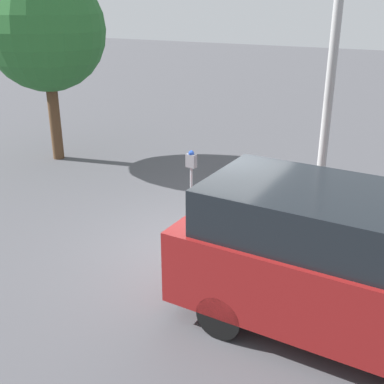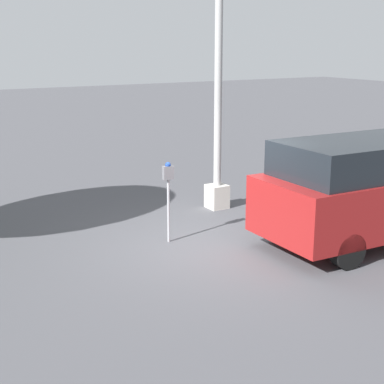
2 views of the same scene
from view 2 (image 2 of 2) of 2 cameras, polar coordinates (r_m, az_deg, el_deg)
name	(u,v)px [view 2 (image 2 of 2)]	position (r m, az deg, el deg)	size (l,w,h in m)	color
ground_plane	(214,245)	(11.32, 2.18, -5.14)	(80.00, 80.00, 0.00)	#4C4C51
parking_meter_near	(168,184)	(11.17, -2.32, 0.82)	(0.21, 0.13, 1.58)	#9E9EA3
parking_meter_far	(373,164)	(14.57, 17.19, 2.57)	(0.21, 0.13, 1.30)	#9E9EA3
lamp_post	(218,100)	(13.32, 2.54, 8.95)	(0.44, 0.44, 6.96)	beige
parked_van	(372,187)	(11.73, 17.09, 0.47)	(4.61, 2.08, 2.02)	maroon
fire_hydrant	(377,185)	(14.98, 17.46, 0.63)	(0.22, 0.22, 0.78)	red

